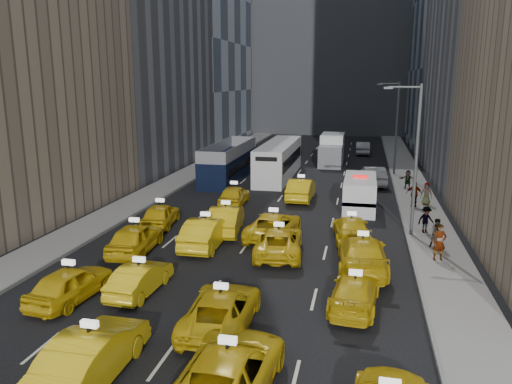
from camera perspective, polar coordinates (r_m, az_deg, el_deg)
ground at (r=21.17m, az=-6.47°, el=-13.21°), size 160.00×160.00×0.00m
sidewalk_west at (r=47.04m, az=-8.90°, el=1.40°), size 3.00×90.00×0.15m
sidewalk_east at (r=44.14m, az=17.47°, el=0.20°), size 3.00×90.00×0.15m
curb_west at (r=46.54m, az=-7.23°, el=1.35°), size 0.15×90.00×0.18m
curb_east at (r=44.03m, az=15.59°, el=0.31°), size 0.15×90.00×0.18m
building_backdrop at (r=90.83m, az=8.71°, el=19.46°), size 30.00×12.00×40.00m
streetlight_near at (r=30.42m, az=17.65°, el=4.01°), size 2.15×0.22×9.00m
streetlight_far at (r=50.24m, az=15.66°, el=7.39°), size 2.15×0.22×9.00m
taxi_1 at (r=17.22m, az=-18.23°, el=-17.21°), size 1.77×5.00×1.65m
taxi_2 at (r=15.73m, az=-3.20°, el=-19.76°), size 2.85×5.80×1.59m
taxi_4 at (r=22.94m, az=-20.45°, el=-9.81°), size 2.20×4.55×1.50m
taxi_5 at (r=22.86m, az=-13.11°, el=-9.60°), size 1.61×4.13×1.34m
taxi_6 at (r=19.45m, az=-3.97°, el=-13.23°), size 2.67×5.36×1.46m
taxi_7 at (r=21.33m, az=11.22°, el=-11.22°), size 2.24×4.70×1.32m
taxi_8 at (r=27.96m, az=-13.64°, el=-5.14°), size 2.27×4.91×1.63m
taxi_9 at (r=28.26m, az=-5.75°, el=-4.58°), size 1.87×5.13×1.68m
taxi_10 at (r=26.94m, az=2.62°, el=-5.64°), size 3.02×5.52×1.47m
taxi_11 at (r=25.30m, az=12.04°, el=-6.93°), size 2.69×5.90×1.67m
taxi_12 at (r=32.57m, az=-10.85°, el=-2.57°), size 2.30×4.56×1.49m
taxi_13 at (r=30.75m, az=-3.45°, el=-3.10°), size 2.42×5.27×1.68m
taxi_14 at (r=29.67m, az=2.01°, el=-3.85°), size 2.95×5.61×1.50m
taxi_15 at (r=29.75m, az=10.82°, el=-4.13°), size 2.55×5.06×1.41m
taxi_16 at (r=37.32m, az=-2.52°, el=-0.38°), size 1.93×4.47×1.50m
taxi_17 at (r=39.09m, az=5.16°, el=0.32°), size 1.82×5.11×1.68m
nypd_van at (r=36.85m, az=11.76°, el=-0.20°), size 2.67×5.97×2.50m
double_decker at (r=46.89m, az=-3.11°, el=3.48°), size 3.17×11.68×3.37m
city_bus at (r=48.06m, az=2.63°, el=3.67°), size 3.75×12.96×3.30m
box_truck at (r=55.90m, az=8.66°, el=4.80°), size 2.81×7.24×3.26m
misc_car_0 at (r=45.64m, az=13.30°, el=1.82°), size 2.33×5.21×1.66m
misc_car_1 at (r=61.27m, az=-0.68°, el=4.79°), size 2.96×5.33×1.41m
misc_car_2 at (r=65.32m, az=8.84°, el=5.18°), size 2.42×5.35×1.52m
misc_car_3 at (r=62.35m, az=4.43°, el=4.93°), size 2.19×4.57×1.51m
misc_car_4 at (r=64.23m, az=12.12°, el=4.94°), size 1.73×4.77×1.56m
pedestrian_0 at (r=27.24m, az=20.23°, el=-5.41°), size 0.81×0.66×1.92m
pedestrian_1 at (r=29.24m, az=20.02°, el=-4.45°), size 0.85×0.54×1.64m
pedestrian_2 at (r=31.79m, az=18.85°, el=-3.01°), size 1.14×0.84×1.64m
pedestrian_3 at (r=37.98m, az=17.61°, el=-0.21°), size 1.15×0.60×1.90m
pedestrian_4 at (r=38.88m, az=18.89°, el=-0.18°), size 0.87×0.57×1.66m
pedestrian_5 at (r=44.21m, az=16.95°, el=1.39°), size 1.50×0.74×1.56m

